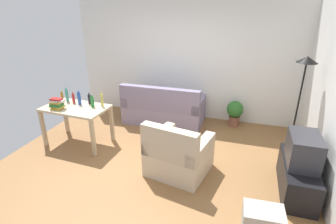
# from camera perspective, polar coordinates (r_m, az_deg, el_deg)

# --- Properties ---
(ground_plane) EXTENTS (5.20, 4.40, 0.02)m
(ground_plane) POSITION_cam_1_polar(r_m,az_deg,el_deg) (4.74, -2.99, -10.64)
(ground_plane) COLOR olive
(wall_rear) EXTENTS (5.20, 0.10, 2.70)m
(wall_rear) POSITION_cam_1_polar(r_m,az_deg,el_deg) (6.19, 3.81, 11.15)
(wall_rear) COLOR white
(wall_rear) RESTS_ON ground_plane
(couch) EXTENTS (1.77, 0.84, 0.92)m
(couch) POSITION_cam_1_polar(r_m,az_deg,el_deg) (6.02, -1.04, 0.45)
(couch) COLOR gray
(couch) RESTS_ON ground_plane
(tv_stand) EXTENTS (0.44, 1.10, 0.48)m
(tv_stand) POSITION_cam_1_polar(r_m,az_deg,el_deg) (4.37, 26.03, -12.52)
(tv_stand) COLOR black
(tv_stand) RESTS_ON ground_plane
(tv) EXTENTS (0.41, 0.60, 0.44)m
(tv) POSITION_cam_1_polar(r_m,az_deg,el_deg) (4.14, 27.18, -7.27)
(tv) COLOR #2D2D33
(tv) RESTS_ON tv_stand
(torchiere_lamp) EXTENTS (0.32, 0.32, 1.81)m
(torchiere_lamp) POSITION_cam_1_polar(r_m,az_deg,el_deg) (4.77, 27.02, 5.93)
(torchiere_lamp) COLOR black
(torchiere_lamp) RESTS_ON ground_plane
(desk) EXTENTS (1.24, 0.77, 0.76)m
(desk) POSITION_cam_1_polar(r_m,az_deg,el_deg) (5.30, -19.16, -0.07)
(desk) COLOR #C6B28E
(desk) RESTS_ON ground_plane
(potted_plant) EXTENTS (0.36, 0.36, 0.57)m
(potted_plant) POSITION_cam_1_polar(r_m,az_deg,el_deg) (6.04, 14.17, 0.06)
(potted_plant) COLOR brown
(potted_plant) RESTS_ON ground_plane
(armchair) EXTENTS (1.05, 1.00, 0.92)m
(armchair) POSITION_cam_1_polar(r_m,az_deg,el_deg) (4.29, 2.08, -9.28)
(armchair) COLOR beige
(armchair) RESTS_ON ground_plane
(storage_box) EXTENTS (0.50, 0.37, 0.30)m
(storage_box) POSITION_cam_1_polar(r_m,az_deg,el_deg) (3.65, 19.70, -20.97)
(storage_box) COLOR #A8A399
(storage_box) RESTS_ON ground_plane
(bottle_amber) EXTENTS (0.05, 0.05, 0.21)m
(bottle_amber) POSITION_cam_1_polar(r_m,az_deg,el_deg) (5.64, -21.82, 3.09)
(bottle_amber) COLOR #9E6019
(bottle_amber) RESTS_ON desk
(bottle_tall) EXTENTS (0.05, 0.05, 0.30)m
(bottle_tall) POSITION_cam_1_polar(r_m,az_deg,el_deg) (5.54, -20.90, 3.34)
(bottle_tall) COLOR teal
(bottle_tall) RESTS_ON desk
(bottle_red) EXTENTS (0.05, 0.05, 0.22)m
(bottle_red) POSITION_cam_1_polar(r_m,az_deg,el_deg) (5.44, -19.66, 2.77)
(bottle_red) COLOR #AD2323
(bottle_red) RESTS_ON desk
(bottle_blue) EXTENTS (0.06, 0.06, 0.27)m
(bottle_blue) POSITION_cam_1_polar(r_m,az_deg,el_deg) (5.32, -18.56, 2.78)
(bottle_blue) COLOR #2347A3
(bottle_blue) RESTS_ON desk
(bottle_dark) EXTENTS (0.06, 0.06, 0.22)m
(bottle_dark) POSITION_cam_1_polar(r_m,az_deg,el_deg) (5.30, -16.53, 2.66)
(bottle_dark) COLOR black
(bottle_dark) RESTS_ON desk
(bottle_green) EXTENTS (0.06, 0.06, 0.23)m
(bottle_green) POSITION_cam_1_polar(r_m,az_deg,el_deg) (5.13, -15.95, 2.11)
(bottle_green) COLOR #1E722D
(bottle_green) RESTS_ON desk
(bottle_squat) EXTENTS (0.05, 0.05, 0.28)m
(bottle_squat) POSITION_cam_1_polar(r_m,az_deg,el_deg) (5.10, -14.03, 2.52)
(bottle_squat) COLOR #BCB24C
(bottle_squat) RESTS_ON desk
(book_stack) EXTENTS (0.29, 0.20, 0.20)m
(book_stack) POSITION_cam_1_polar(r_m,az_deg,el_deg) (5.26, -22.79, 1.67)
(book_stack) COLOR #B7932D
(book_stack) RESTS_ON desk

